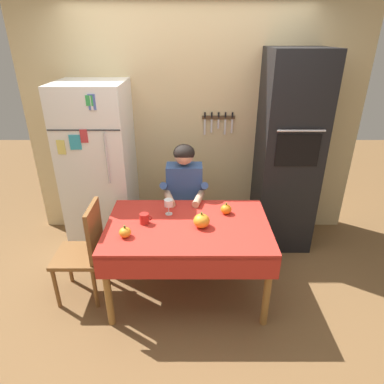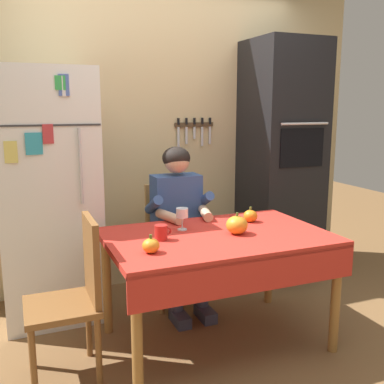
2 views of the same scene
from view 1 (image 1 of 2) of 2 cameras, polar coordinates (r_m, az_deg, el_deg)
The scene contains 13 objects.
ground_plane at distance 3.23m, azimuth -0.68°, elevation -17.73°, with size 10.00×10.00×0.00m, color brown.
back_wall_assembly at distance 3.81m, azimuth 0.21°, elevation 11.70°, with size 3.70×0.13×2.60m.
refrigerator at distance 3.69m, azimuth -15.52°, elevation 3.77°, with size 0.68×0.71×1.80m.
wall_oven at distance 3.69m, azimuth 16.05°, elevation 6.16°, with size 0.60×0.64×2.10m.
dining_table at distance 2.89m, azimuth -0.73°, elevation -7.18°, with size 1.40×0.90×0.74m.
chair_behind_person at distance 3.64m, azimuth -1.22°, elevation -2.30°, with size 0.40×0.40×0.93m.
seated_person at distance 3.37m, azimuth -1.31°, elevation -0.42°, with size 0.47×0.55×1.25m.
chair_left_side at distance 3.11m, azimuth -17.80°, elevation -9.16°, with size 0.40×0.40×0.93m.
coffee_mug at distance 2.88m, azimuth -8.13°, elevation -4.53°, with size 0.11×0.08×0.09m.
wine_glass at distance 2.97m, azimuth -4.05°, elevation -1.98°, with size 0.08×0.08×0.15m.
pumpkin_large at distance 2.73m, azimuth -11.40°, elevation -6.80°, with size 0.10×0.10×0.10m.
pumpkin_medium at distance 3.02m, azimuth 5.87°, elevation -2.95°, with size 0.10×0.10×0.11m.
pumpkin_small at distance 2.79m, azimuth 1.65°, elevation -4.95°, with size 0.14×0.14×0.14m.
Camera 1 is at (0.04, -2.35, 2.23)m, focal length 31.10 mm.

